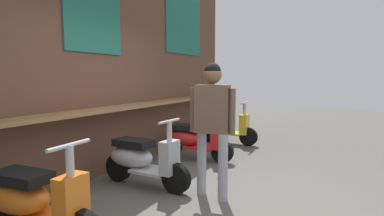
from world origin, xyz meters
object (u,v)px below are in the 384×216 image
Objects in this scene: scooter_silver at (141,159)px; shopper_browsing at (212,115)px; scooter_orange at (32,201)px; scooter_yellow at (224,126)px; scooter_red at (192,139)px.

scooter_silver is 1.24m from shopper_browsing.
scooter_orange is 4.78m from scooter_yellow.
scooter_orange is at bearing -88.04° from scooter_silver.
scooter_orange is 0.83× the size of shopper_browsing.
scooter_orange is at bearing 140.39° from shopper_browsing.
scooter_yellow is 0.83× the size of shopper_browsing.
shopper_browsing is (-1.46, -1.04, 0.66)m from scooter_red.
shopper_browsing is at bearing 54.29° from scooter_orange.
scooter_red is at bearing -90.24° from scooter_yellow.
scooter_orange is 1.00× the size of scooter_silver.
scooter_red is (3.19, -0.00, 0.00)m from scooter_orange.
scooter_silver is 1.00× the size of scooter_yellow.
scooter_orange is 3.19m from scooter_red.
shopper_browsing is at bearing -59.06° from scooter_red.
scooter_orange is 1.64m from scooter_silver.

